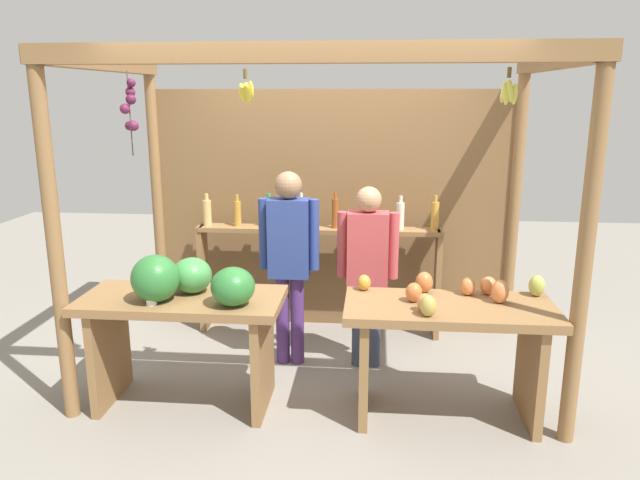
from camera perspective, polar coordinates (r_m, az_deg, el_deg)
The scene contains 7 objects.
ground_plane at distance 4.97m, azimuth 0.20°, elevation -11.93°, with size 12.00×12.00×0.00m, color gray.
market_stall at distance 4.99m, azimuth 0.65°, elevation 5.14°, with size 3.42×1.96×2.45m.
fruit_counter_left at distance 4.20m, azimuth -12.82°, elevation -6.40°, with size 1.39×0.66×1.13m.
fruit_counter_right at distance 4.11m, azimuth 12.28°, elevation -8.57°, with size 1.39×0.64×0.97m.
bottle_shelf_unit at distance 5.35m, azimuth -0.19°, elevation -0.76°, with size 2.20×0.22×1.32m.
vendor_man at distance 4.71m, azimuth -2.98°, elevation -1.10°, with size 0.48×0.21×1.58m.
vendor_woman at distance 4.68m, azimuth 4.58°, elevation -2.15°, with size 0.48×0.20×1.47m.
Camera 1 is at (0.39, -4.46, 2.15)m, focal length 33.34 mm.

